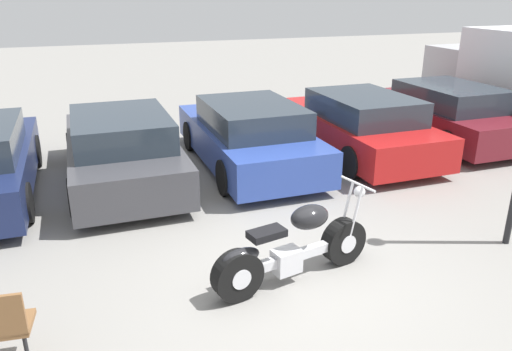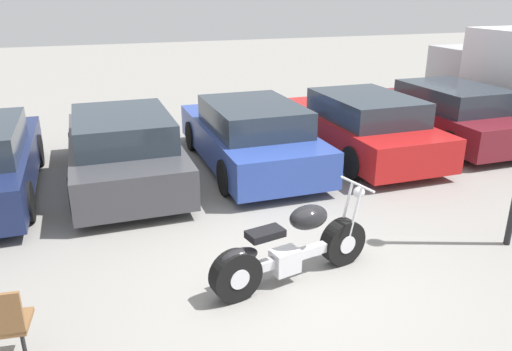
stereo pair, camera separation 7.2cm
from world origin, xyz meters
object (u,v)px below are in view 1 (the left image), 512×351
object	(u,v)px
parked_car_blue	(248,135)
parked_car_red	(358,125)
motorcycle	(293,249)
parked_car_dark_grey	(122,149)
parked_car_maroon	(442,113)

from	to	relation	value
parked_car_blue	parked_car_red	xyz separation A→B (m)	(2.50, -0.04, 0.00)
motorcycle	parked_car_blue	xyz separation A→B (m)	(0.89, 4.25, 0.21)
motorcycle	parked_car_red	distance (m)	5.41
parked_car_dark_grey	parked_car_blue	bearing A→B (deg)	1.30
motorcycle	parked_car_blue	world-z (taller)	parked_car_blue
motorcycle	parked_car_red	bearing A→B (deg)	51.26
parked_car_dark_grey	parked_car_blue	size ratio (longest dim) A/B	1.00
parked_car_red	motorcycle	bearing A→B (deg)	-128.74
parked_car_dark_grey	parked_car_blue	world-z (taller)	same
motorcycle	parked_car_maroon	size ratio (longest dim) A/B	0.49
motorcycle	parked_car_red	world-z (taller)	parked_car_red
parked_car_red	parked_car_blue	bearing A→B (deg)	179.17
parked_car_dark_grey	parked_car_blue	distance (m)	2.50
parked_car_blue	parked_car_red	world-z (taller)	same
parked_car_dark_grey	motorcycle	bearing A→B (deg)	-68.99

